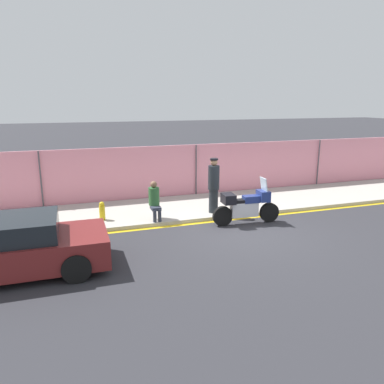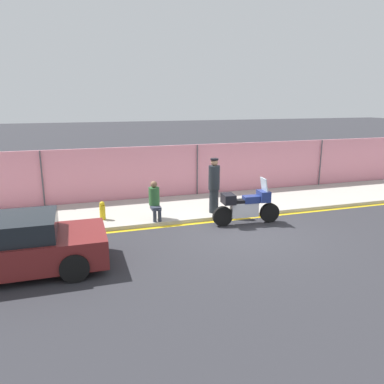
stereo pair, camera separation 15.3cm
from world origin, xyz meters
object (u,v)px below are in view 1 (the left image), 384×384
at_px(officer_standing, 214,185).
at_px(fire_hydrant, 102,211).
at_px(person_seated_on_curb, 154,198).
at_px(parked_car_left_down_street, 16,247).
at_px(motorcycle, 246,206).

height_order(officer_standing, fire_hydrant, officer_standing).
xyz_separation_m(person_seated_on_curb, parked_car_left_down_street, (-3.80, -2.59, -0.17)).
bearing_deg(motorcycle, person_seated_on_curb, 162.36).
bearing_deg(officer_standing, fire_hydrant, 174.51).
relative_size(person_seated_on_curb, fire_hydrant, 2.06).
relative_size(parked_car_left_down_street, fire_hydrant, 6.59).
bearing_deg(fire_hydrant, parked_car_left_down_street, -125.82).
bearing_deg(fire_hydrant, motorcycle, -18.90).
height_order(person_seated_on_curb, fire_hydrant, person_seated_on_curb).
height_order(parked_car_left_down_street, fire_hydrant, parked_car_left_down_street).
distance_m(officer_standing, fire_hydrant, 3.76).
distance_m(officer_standing, person_seated_on_curb, 2.08).
bearing_deg(fire_hydrant, person_seated_on_curb, -14.72).
bearing_deg(person_seated_on_curb, officer_standing, 1.99).
bearing_deg(fire_hydrant, officer_standing, -5.49).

